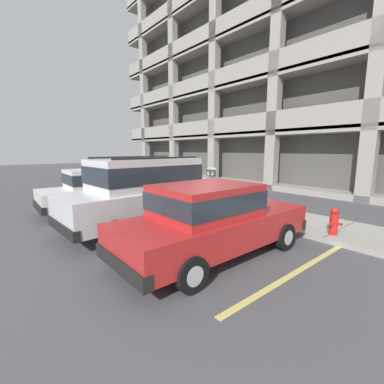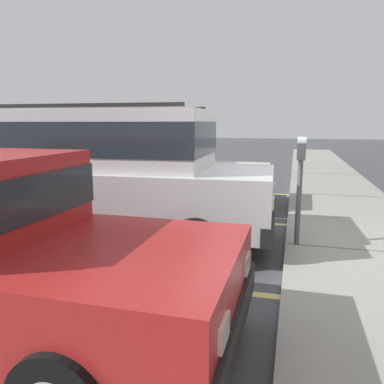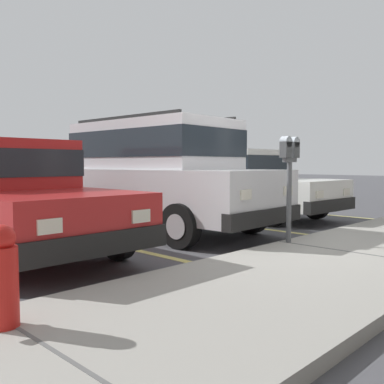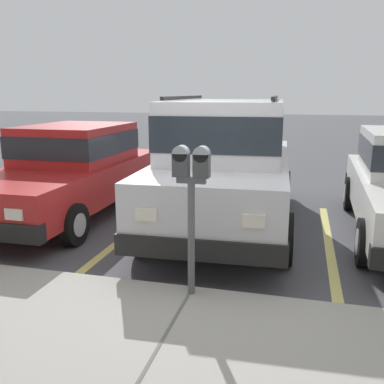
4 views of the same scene
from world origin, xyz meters
TOP-DOWN VIEW (x-y plane):
  - ground_plane at (0.00, 0.00)m, footprint 80.00×80.00m
  - sidewalk at (0.00, 1.30)m, footprint 40.00×2.20m
  - parking_stall_lines at (1.46, -1.40)m, footprint 11.77×4.80m
  - silver_suv at (0.10, -2.37)m, footprint 2.17×4.86m
  - red_sedan at (-2.69, -2.58)m, footprint 1.94×4.53m
  - parking_meter_near at (-0.02, 0.35)m, footprint 0.35×0.12m

SIDE VIEW (x-z plane):
  - ground_plane at x=0.00m, z-range -0.10..0.00m
  - parking_stall_lines at x=1.46m, z-range 0.00..0.01m
  - sidewalk at x=0.00m, z-range 0.00..0.12m
  - red_sedan at x=-2.69m, z-range 0.05..1.59m
  - silver_suv at x=0.10m, z-range 0.07..2.11m
  - parking_meter_near at x=-0.02m, z-range 0.48..1.97m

